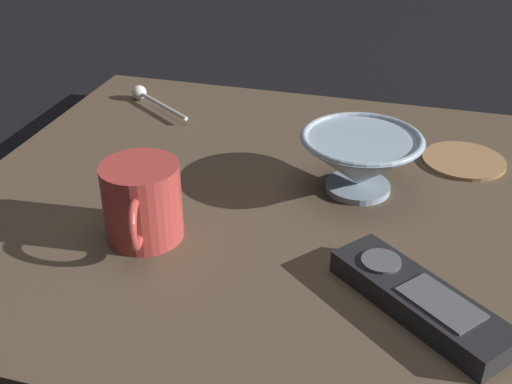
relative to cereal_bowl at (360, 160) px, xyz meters
The scene contains 7 objects.
ground_plane 0.16m from the cereal_bowl, 70.23° to the right, with size 6.00×6.00×0.00m, color black.
table 0.15m from the cereal_bowl, 70.23° to the right, with size 0.66×0.67×0.04m.
cereal_bowl is the anchor object (origin of this frame).
coffee_mug 0.26m from the cereal_bowl, 52.02° to the right, with size 0.11×0.08×0.08m.
teaspoon 0.40m from the cereal_bowl, 116.96° to the right, with size 0.09×0.12×0.02m.
tv_remote_near 0.22m from the cereal_bowl, 22.11° to the left, with size 0.16×0.17×0.03m.
drink_coaster 0.17m from the cereal_bowl, 131.18° to the left, with size 0.11×0.11×0.01m.
Camera 1 is at (0.63, 0.19, 0.43)m, focal length 44.68 mm.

